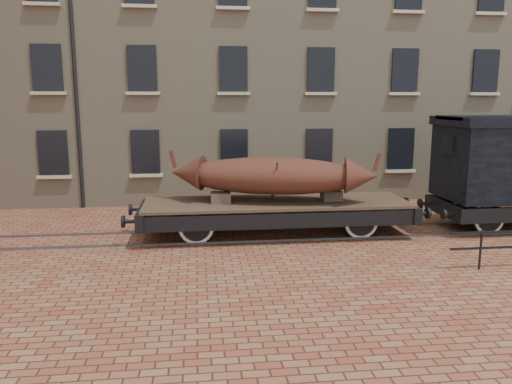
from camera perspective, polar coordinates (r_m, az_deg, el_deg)
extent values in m
plane|color=brown|center=(16.10, 7.82, -4.71)|extent=(90.00, 90.00, 0.00)
cube|color=tan|center=(26.14, 9.14, 16.49)|extent=(40.00, 10.00, 14.00)
cube|color=black|center=(20.83, -22.17, 4.21)|extent=(1.10, 0.12, 1.70)
cube|color=beige|center=(20.88, -22.03, 1.60)|extent=(1.30, 0.18, 0.12)
cube|color=black|center=(20.19, -12.52, 4.55)|extent=(1.10, 0.12, 1.70)
cube|color=beige|center=(20.24, -12.43, 1.86)|extent=(1.30, 0.18, 0.12)
cube|color=black|center=(20.14, -2.53, 4.78)|extent=(1.10, 0.12, 1.70)
cube|color=beige|center=(20.20, -2.50, 2.08)|extent=(1.30, 0.18, 0.12)
cube|color=black|center=(20.70, 7.21, 4.86)|extent=(1.10, 0.12, 1.70)
cube|color=beige|center=(20.75, 7.19, 2.23)|extent=(1.30, 0.18, 0.12)
cube|color=black|center=(21.80, 16.21, 4.81)|extent=(1.10, 0.12, 1.70)
cube|color=beige|center=(21.86, 16.14, 2.31)|extent=(1.30, 0.18, 0.12)
cube|color=black|center=(23.39, 24.16, 4.66)|extent=(1.10, 0.12, 1.70)
cube|color=beige|center=(23.44, 24.06, 2.34)|extent=(1.30, 0.18, 0.12)
cube|color=black|center=(20.77, -22.78, 13.01)|extent=(1.10, 0.12, 1.70)
cube|color=beige|center=(20.68, -22.64, 10.39)|extent=(1.30, 0.18, 0.12)
cube|color=black|center=(20.13, -12.89, 13.65)|extent=(1.10, 0.12, 1.70)
cube|color=beige|center=(20.03, -12.79, 10.95)|extent=(1.30, 0.18, 0.12)
cube|color=black|center=(20.08, -2.61, 13.90)|extent=(1.10, 0.12, 1.70)
cube|color=beige|center=(19.99, -2.57, 11.19)|extent=(1.30, 0.18, 0.12)
cube|color=black|center=(20.64, 7.42, 13.73)|extent=(1.10, 0.12, 1.70)
cube|color=beige|center=(20.54, 7.40, 11.10)|extent=(1.30, 0.18, 0.12)
cube|color=black|center=(21.75, 16.64, 13.22)|extent=(1.10, 0.12, 1.70)
cube|color=beige|center=(21.66, 16.58, 10.72)|extent=(1.30, 0.18, 0.12)
cube|color=black|center=(23.34, 24.75, 12.49)|extent=(1.10, 0.12, 1.70)
cube|color=beige|center=(23.26, 24.65, 10.16)|extent=(1.30, 0.18, 0.12)
cube|color=beige|center=(20.97, -23.29, 19.15)|extent=(1.30, 0.18, 0.12)
cube|color=beige|center=(20.33, -13.18, 20.00)|extent=(1.30, 0.18, 0.12)
cube|color=beige|center=(20.28, -2.65, 20.27)|extent=(1.30, 0.18, 0.12)
cube|color=beige|center=(20.84, 7.62, 19.93)|extent=(1.30, 0.18, 0.12)
cube|color=beige|center=(21.94, 17.03, 19.09)|extent=(1.30, 0.18, 0.12)
cube|color=beige|center=(23.51, 25.27, 17.96)|extent=(1.30, 0.18, 0.12)
cylinder|color=black|center=(20.68, -20.32, 17.65)|extent=(0.14, 0.14, 14.00)
cube|color=#59595E|center=(15.42, 8.49, -5.29)|extent=(30.00, 0.08, 0.06)
cube|color=#59595E|center=(16.76, 7.21, -3.98)|extent=(30.00, 0.08, 0.06)
cylinder|color=black|center=(13.73, 24.28, -6.06)|extent=(0.06, 0.06, 1.00)
cube|color=#432D20|center=(15.55, 2.37, -1.28)|extent=(8.17, 2.40, 0.13)
cube|color=black|center=(14.53, 3.06, -3.17)|extent=(8.17, 0.17, 0.49)
cube|color=black|center=(16.67, 1.76, -1.40)|extent=(8.17, 0.17, 0.49)
cube|color=black|center=(15.50, -12.74, -2.56)|extent=(0.24, 2.51, 0.49)
cylinder|color=black|center=(14.74, -14.24, -3.29)|extent=(0.38, 0.11, 0.11)
cylinder|color=black|center=(14.77, -14.95, -3.30)|extent=(0.09, 0.35, 0.35)
cylinder|color=black|center=(16.32, -13.51, -1.94)|extent=(0.38, 0.11, 0.11)
cylinder|color=black|center=(16.35, -14.16, -1.95)|extent=(0.09, 0.35, 0.35)
cube|color=black|center=(16.73, 16.32, -1.78)|extent=(0.24, 2.51, 0.49)
cylinder|color=black|center=(16.13, 18.45, -2.34)|extent=(0.38, 0.11, 0.11)
cylinder|color=black|center=(16.21, 19.04, -2.31)|extent=(0.09, 0.35, 0.35)
cylinder|color=black|center=(17.59, 16.20, -1.19)|extent=(0.38, 0.11, 0.11)
cylinder|color=black|center=(17.66, 16.76, -1.17)|extent=(0.09, 0.35, 0.35)
cylinder|color=black|center=(15.46, -6.86, -3.32)|extent=(0.11, 2.07, 0.11)
cylinder|color=silver|center=(14.77, -6.86, -3.98)|extent=(1.05, 0.08, 1.05)
cylinder|color=black|center=(14.77, -6.86, -3.98)|extent=(0.86, 0.11, 0.86)
cube|color=black|center=(14.58, -6.88, -3.11)|extent=(0.98, 0.09, 0.11)
cylinder|color=silver|center=(16.17, -6.86, -2.72)|extent=(1.05, 0.08, 1.05)
cylinder|color=black|center=(16.17, -6.86, -2.72)|extent=(0.86, 0.11, 0.86)
cube|color=black|center=(16.24, -6.88, -1.71)|extent=(0.98, 0.09, 0.11)
cylinder|color=black|center=(16.24, 11.13, -2.78)|extent=(0.11, 2.07, 0.11)
cylinder|color=silver|center=(15.57, 11.94, -3.38)|extent=(1.05, 0.08, 1.05)
cylinder|color=black|center=(15.57, 11.94, -3.38)|extent=(0.86, 0.11, 0.86)
cube|color=black|center=(15.39, 12.13, -2.54)|extent=(0.98, 0.09, 0.11)
cylinder|color=silver|center=(16.90, 10.39, -2.23)|extent=(1.05, 0.08, 1.05)
cylinder|color=black|center=(16.90, 10.39, -2.23)|extent=(0.86, 0.11, 0.86)
cube|color=black|center=(16.97, 10.29, -1.28)|extent=(0.98, 0.09, 0.11)
cube|color=black|center=(15.64, 2.36, -2.81)|extent=(4.36, 0.07, 0.07)
cube|color=brown|center=(15.33, -4.07, -0.64)|extent=(0.60, 0.54, 0.31)
cube|color=brown|center=(15.87, 8.60, -0.35)|extent=(0.60, 0.54, 0.31)
ellipsoid|color=#562218|center=(15.37, 1.90, 1.86)|extent=(5.95, 3.06, 1.14)
cone|color=#562218|center=(15.83, -7.89, 2.20)|extent=(1.21, 1.28, 1.08)
cube|color=#562218|center=(15.89, -9.47, 3.72)|extent=(0.25, 0.17, 0.55)
cone|color=#562218|center=(15.37, 11.98, 1.83)|extent=(1.21, 1.28, 1.08)
cube|color=#562218|center=(15.36, 13.68, 3.34)|extent=(0.25, 0.17, 0.55)
cylinder|color=#423427|center=(14.94, 2.16, 1.11)|extent=(0.05, 0.97, 1.37)
cylinder|color=#423427|center=(15.84, 1.65, 1.64)|extent=(0.05, 0.97, 1.37)
cube|color=black|center=(19.88, 27.16, -0.76)|extent=(6.15, 0.16, 0.46)
cube|color=black|center=(17.37, 20.77, -1.76)|extent=(0.23, 2.46, 0.46)
cylinder|color=black|center=(16.45, 20.65, -2.40)|extent=(0.08, 0.33, 0.33)
cylinder|color=black|center=(17.88, 18.26, -1.27)|extent=(0.08, 0.33, 0.33)
cylinder|color=black|center=(17.96, 23.92, -2.33)|extent=(0.10, 1.95, 0.10)
cylinder|color=silver|center=(17.36, 25.12, -2.84)|extent=(0.98, 0.07, 0.98)
cylinder|color=black|center=(17.36, 25.12, -2.84)|extent=(0.81, 0.10, 0.81)
cylinder|color=silver|center=(18.56, 22.80, -1.85)|extent=(0.98, 0.07, 0.98)
cylinder|color=black|center=(18.56, 22.80, -1.85)|extent=(0.81, 0.10, 0.81)
cube|color=black|center=(17.07, 21.15, 4.98)|extent=(0.08, 0.61, 0.61)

